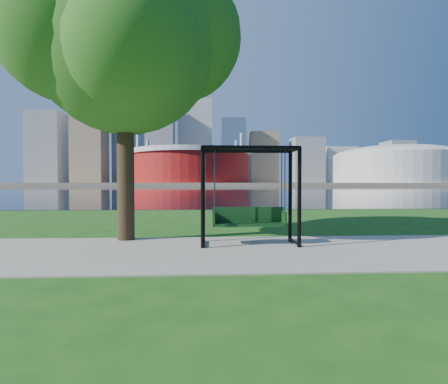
{
  "coord_description": "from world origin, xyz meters",
  "views": [
    {
      "loc": [
        -0.48,
        -8.25,
        1.53
      ],
      "look_at": [
        -0.03,
        0.0,
        1.33
      ],
      "focal_mm": 28.0,
      "sensor_mm": 36.0,
      "label": 1
    }
  ],
  "objects": [
    {
      "name": "swing",
      "position": [
        0.6,
        0.32,
        1.17
      ],
      "size": [
        2.37,
        1.04,
        2.41
      ],
      "rotation": [
        0.0,
        0.0,
        -0.01
      ],
      "color": "black",
      "rests_on": "ground"
    },
    {
      "name": "path",
      "position": [
        0.0,
        -0.5,
        0.01
      ],
      "size": [
        120.0,
        4.0,
        0.03
      ],
      "primitive_type": "cube",
      "color": "#9E937F",
      "rests_on": "ground"
    },
    {
      "name": "park_tree",
      "position": [
        -2.65,
        1.24,
        5.43
      ],
      "size": [
        6.29,
        5.68,
        7.81
      ],
      "color": "black",
      "rests_on": "ground"
    },
    {
      "name": "arena",
      "position": [
        135.0,
        235.0,
        15.87
      ],
      "size": [
        84.0,
        84.0,
        26.56
      ],
      "color": "beige",
      "rests_on": "far_bank"
    },
    {
      "name": "stadium",
      "position": [
        -10.0,
        235.0,
        14.23
      ],
      "size": [
        83.0,
        83.0,
        32.0
      ],
      "color": "maroon",
      "rests_on": "far_bank"
    },
    {
      "name": "river",
      "position": [
        0.0,
        102.0,
        0.01
      ],
      "size": [
        900.0,
        180.0,
        0.02
      ],
      "primitive_type": "cube",
      "color": "black",
      "rests_on": "ground"
    },
    {
      "name": "far_bank",
      "position": [
        0.0,
        306.0,
        1.0
      ],
      "size": [
        900.0,
        228.0,
        2.0
      ],
      "primitive_type": "cube",
      "color": "#937F60",
      "rests_on": "ground"
    },
    {
      "name": "skyline",
      "position": [
        -4.27,
        319.39,
        35.89
      ],
      "size": [
        392.0,
        66.0,
        96.5
      ],
      "color": "gray",
      "rests_on": "far_bank"
    },
    {
      "name": "ground",
      "position": [
        0.0,
        0.0,
        0.0
      ],
      "size": [
        900.0,
        900.0,
        0.0
      ],
      "primitive_type": "plane",
      "color": "#1E5114",
      "rests_on": "ground"
    }
  ]
}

